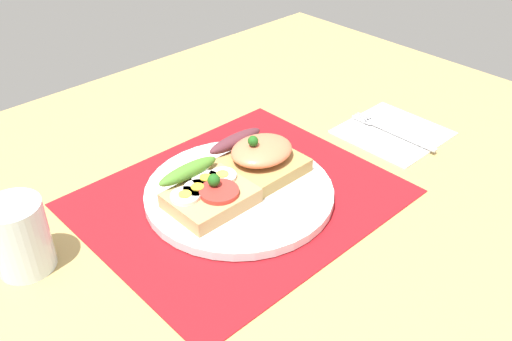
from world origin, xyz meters
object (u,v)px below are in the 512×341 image
(drinking_glass, at_px, (20,237))
(plate, at_px, (239,193))
(sandwich_salmon, at_px, (258,157))
(fork, at_px, (391,131))
(sandwich_egg_tomato, at_px, (207,192))
(napkin, at_px, (393,132))

(drinking_glass, bearing_deg, plate, -15.19)
(sandwich_salmon, bearing_deg, drinking_glass, 169.99)
(fork, height_order, drinking_glass, drinking_glass)
(sandwich_egg_tomato, relative_size, sandwich_salmon, 0.94)
(sandwich_salmon, bearing_deg, fork, -13.36)
(sandwich_salmon, height_order, drinking_glass, drinking_glass)
(sandwich_salmon, xyz_separation_m, drinking_glass, (-0.30, 0.05, 0.01))
(sandwich_salmon, xyz_separation_m, napkin, (0.24, -0.06, -0.03))
(plate, distance_m, drinking_glass, 0.27)
(plate, height_order, fork, plate)
(sandwich_salmon, distance_m, fork, 0.24)
(drinking_glass, bearing_deg, sandwich_salmon, -10.01)
(napkin, xyz_separation_m, drinking_glass, (-0.54, 0.11, 0.04))
(sandwich_salmon, height_order, napkin, sandwich_salmon)
(drinking_glass, bearing_deg, sandwich_egg_tomato, -16.83)
(plate, height_order, drinking_glass, drinking_glass)
(plate, height_order, sandwich_salmon, sandwich_salmon)
(napkin, distance_m, fork, 0.01)
(sandwich_egg_tomato, distance_m, sandwich_salmon, 0.10)
(sandwich_egg_tomato, relative_size, drinking_glass, 1.18)
(sandwich_salmon, relative_size, drinking_glass, 1.25)
(sandwich_salmon, relative_size, fork, 0.72)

